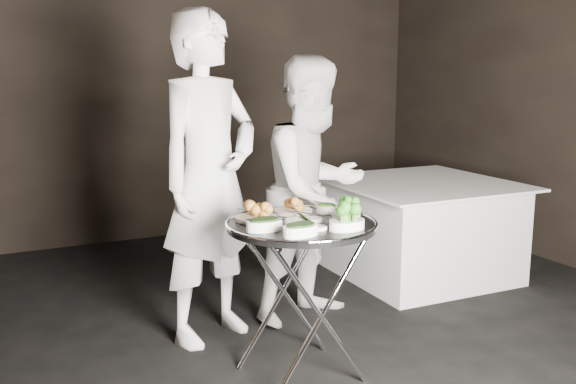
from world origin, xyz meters
name	(u,v)px	position (x,y,z in m)	size (l,w,h in m)	color
wall_back	(122,77)	(0.00, 3.52, 1.50)	(6.00, 0.05, 3.00)	black
tray_stand	(301,293)	(0.17, 0.38, 0.45)	(0.55, 0.46, 0.80)	silver
serving_tray	(301,225)	(0.17, 0.38, 0.81)	(0.76, 0.76, 0.04)	black
potato_plate_a	(256,213)	(-0.01, 0.53, 0.86)	(0.22, 0.22, 0.08)	beige
potato_plate_b	(293,207)	(0.24, 0.60, 0.85)	(0.21, 0.21, 0.08)	beige
greens_bowl	(326,207)	(0.39, 0.52, 0.85)	(0.12, 0.12, 0.06)	white
asparagus_plate_a	(303,219)	(0.18, 0.38, 0.84)	(0.22, 0.15, 0.04)	white
asparagus_plate_b	(309,227)	(0.14, 0.23, 0.84)	(0.19, 0.15, 0.03)	white
spinach_bowl_a	(264,223)	(-0.06, 0.32, 0.86)	(0.19, 0.13, 0.08)	white
spinach_bowl_b	(301,228)	(0.05, 0.15, 0.86)	(0.21, 0.15, 0.08)	white
broccoli_bowl_a	(346,214)	(0.40, 0.32, 0.85)	(0.20, 0.16, 0.07)	white
broccoli_bowl_b	(347,222)	(0.30, 0.16, 0.86)	(0.20, 0.15, 0.08)	white
serving_utensils	(298,210)	(0.19, 0.45, 0.87)	(0.58, 0.44, 0.01)	silver
waiter_left	(209,179)	(-0.06, 1.07, 0.96)	(0.70, 0.46, 1.91)	silver
waiter_right	(315,190)	(0.63, 1.07, 0.83)	(0.81, 0.63, 1.66)	silver
dining_table	(420,228)	(1.77, 1.45, 0.37)	(1.29, 1.29, 0.73)	silver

